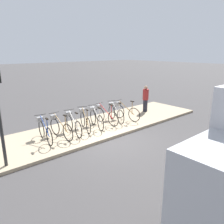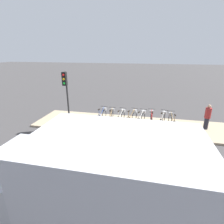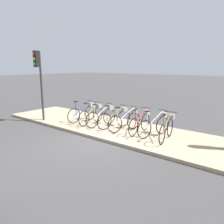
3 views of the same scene
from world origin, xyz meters
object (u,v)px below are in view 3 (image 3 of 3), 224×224
(parked_bicycle_0, at_px, (84,112))
(parked_bicycle_3, at_px, (116,118))
(parked_bicycle_1, at_px, (92,114))
(parked_bicycle_2, at_px, (103,116))
(parked_bicycle_4, at_px, (126,120))
(parked_bicycle_7, at_px, (167,128))
(parked_bicycle_6, at_px, (155,124))
(parked_bicycle_5, at_px, (141,122))
(traffic_light, at_px, (38,71))

(parked_bicycle_0, bearing_deg, parked_bicycle_3, 1.45)
(parked_bicycle_1, bearing_deg, parked_bicycle_2, 1.03)
(parked_bicycle_4, height_order, parked_bicycle_7, same)
(parked_bicycle_6, bearing_deg, parked_bicycle_5, 179.18)
(parked_bicycle_2, height_order, parked_bicycle_6, same)
(parked_bicycle_2, xyz_separation_m, parked_bicycle_6, (2.55, 0.15, 0.00))
(parked_bicycle_4, bearing_deg, parked_bicycle_2, -177.67)
(parked_bicycle_5, height_order, parked_bicycle_6, same)
(parked_bicycle_0, xyz_separation_m, parked_bicycle_2, (1.26, -0.05, 0.00))
(parked_bicycle_5, relative_size, traffic_light, 0.51)
(parked_bicycle_2, xyz_separation_m, parked_bicycle_3, (0.68, 0.10, 0.00))
(parked_bicycle_2, bearing_deg, parked_bicycle_5, 4.87)
(parked_bicycle_2, distance_m, parked_bicycle_7, 3.10)
(parked_bicycle_4, bearing_deg, traffic_light, -164.44)
(parked_bicycle_4, xyz_separation_m, parked_bicycle_5, (0.63, 0.11, 0.00))
(parked_bicycle_3, height_order, parked_bicycle_4, same)
(parked_bicycle_5, xyz_separation_m, parked_bicycle_7, (1.20, -0.15, 0.00))
(parked_bicycle_7, bearing_deg, parked_bicycle_5, 172.79)
(parked_bicycle_0, bearing_deg, traffic_light, -145.89)
(parked_bicycle_0, distance_m, parked_bicycle_1, 0.64)
(parked_bicycle_3, xyz_separation_m, parked_bicycle_6, (1.88, 0.05, 0.00))
(traffic_light, bearing_deg, parked_bicycle_6, 13.06)
(parked_bicycle_7, bearing_deg, parked_bicycle_0, 179.44)
(parked_bicycle_2, xyz_separation_m, parked_bicycle_7, (3.10, 0.01, 0.00))
(parked_bicycle_6, distance_m, traffic_light, 6.05)
(parked_bicycle_0, distance_m, parked_bicycle_2, 1.26)
(parked_bicycle_2, height_order, parked_bicycle_7, same)
(parked_bicycle_3, distance_m, traffic_light, 4.37)
(parked_bicycle_6, height_order, parked_bicycle_7, same)
(parked_bicycle_1, distance_m, parked_bicycle_3, 1.30)
(parked_bicycle_1, relative_size, parked_bicycle_6, 1.03)
(parked_bicycle_4, relative_size, traffic_light, 0.49)
(parked_bicycle_7, bearing_deg, traffic_light, -169.36)
(parked_bicycle_4, bearing_deg, parked_bicycle_6, 4.46)
(parked_bicycle_5, height_order, parked_bicycle_7, same)
(parked_bicycle_5, bearing_deg, parked_bicycle_3, -177.17)
(parked_bicycle_1, distance_m, parked_bicycle_7, 3.72)
(parked_bicycle_2, bearing_deg, parked_bicycle_4, 2.33)
(parked_bicycle_3, bearing_deg, parked_bicycle_4, -4.86)
(parked_bicycle_0, distance_m, parked_bicycle_4, 2.52)
(parked_bicycle_7, bearing_deg, parked_bicycle_4, 178.69)
(parked_bicycle_3, distance_m, parked_bicycle_5, 1.22)
(parked_bicycle_1, relative_size, parked_bicycle_7, 1.01)
(parked_bicycle_1, height_order, parked_bicycle_2, same)
(parked_bicycle_1, height_order, traffic_light, traffic_light)
(parked_bicycle_7, relative_size, traffic_light, 0.51)
(parked_bicycle_0, xyz_separation_m, parked_bicycle_5, (3.16, 0.11, 0.00))
(traffic_light, bearing_deg, parked_bicycle_4, 15.56)
(parked_bicycle_0, height_order, parked_bicycle_7, same)
(parked_bicycle_6, bearing_deg, traffic_light, -166.94)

